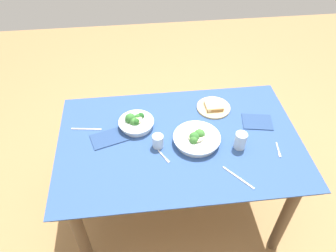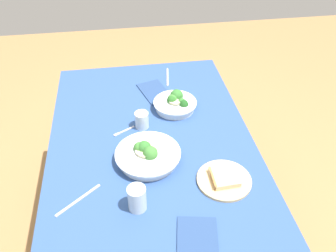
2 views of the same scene
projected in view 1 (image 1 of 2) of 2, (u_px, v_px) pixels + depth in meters
ground_plane at (177, 209)px, 2.45m from camera, size 6.00×6.00×0.00m
dining_table at (179, 153)px, 2.00m from camera, size 1.43×0.91×0.75m
broccoli_bowl_far at (136, 122)px, 1.99m from camera, size 0.22×0.22×0.09m
broccoli_bowl_near at (197, 139)px, 1.89m from camera, size 0.28×0.28×0.09m
bread_side_plate at (214, 107)px, 2.12m from camera, size 0.22×0.22×0.03m
water_glass_center at (158, 141)px, 1.86m from camera, size 0.06×0.06×0.08m
water_glass_side at (240, 140)px, 1.85m from camera, size 0.07×0.07×0.10m
fork_by_far_bowl at (164, 157)px, 1.83m from camera, size 0.06×0.10×0.00m
fork_by_near_bowl at (278, 150)px, 1.86m from camera, size 0.03×0.11×0.00m
table_knife_left at (238, 178)px, 1.72m from camera, size 0.13×0.16×0.00m
table_knife_right at (86, 129)px, 1.99m from camera, size 0.19×0.04×0.00m
napkin_folded_upper at (257, 122)px, 2.03m from camera, size 0.20×0.17×0.01m
napkin_folded_lower at (110, 138)px, 1.93m from camera, size 0.24×0.19×0.01m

